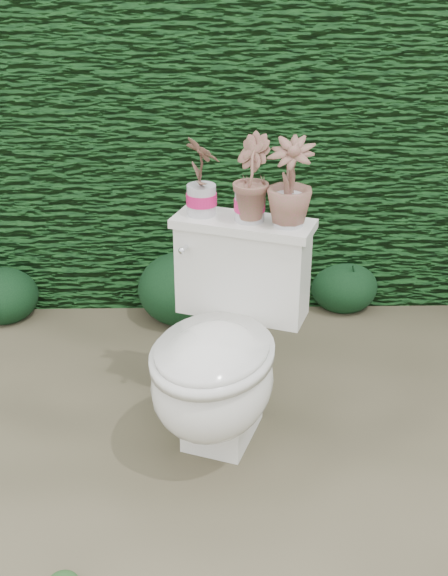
{
  "coord_description": "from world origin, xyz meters",
  "views": [
    {
      "loc": [
        0.16,
        -2.1,
        1.68
      ],
      "look_at": [
        0.2,
        0.2,
        0.55
      ],
      "focal_mm": 45.0,
      "sensor_mm": 36.0,
      "label": 1
    }
  ],
  "objects_px": {
    "potted_plant_center": "(250,181)",
    "potted_plant_right": "(290,185)",
    "potted_plant_left": "(201,178)",
    "toilet": "(221,355)"
  },
  "relations": [
    {
      "from": "potted_plant_center",
      "to": "potted_plant_right",
      "type": "relative_size",
      "value": 0.99
    },
    {
      "from": "potted_plant_left",
      "to": "potted_plant_center",
      "type": "height_order",
      "value": "potted_plant_center"
    },
    {
      "from": "toilet",
      "to": "potted_plant_right",
      "type": "xyz_separation_m",
      "value": [
        0.24,
        0.17,
        0.57
      ]
    },
    {
      "from": "toilet",
      "to": "potted_plant_center",
      "type": "xyz_separation_m",
      "value": [
        0.1,
        0.22,
        0.56
      ]
    },
    {
      "from": "potted_plant_center",
      "to": "potted_plant_right",
      "type": "xyz_separation_m",
      "value": [
        0.13,
        -0.05,
        0.0
      ]
    },
    {
      "from": "potted_plant_left",
      "to": "potted_plant_center",
      "type": "relative_size",
      "value": 0.95
    },
    {
      "from": "toilet",
      "to": "potted_plant_center",
      "type": "height_order",
      "value": "potted_plant_center"
    },
    {
      "from": "potted_plant_left",
      "to": "toilet",
      "type": "bearing_deg",
      "value": 157.12
    },
    {
      "from": "toilet",
      "to": "potted_plant_left",
      "type": "distance_m",
      "value": 0.63
    },
    {
      "from": "toilet",
      "to": "potted_plant_left",
      "type": "height_order",
      "value": "potted_plant_left"
    }
  ]
}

